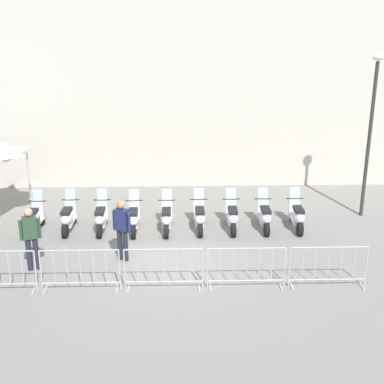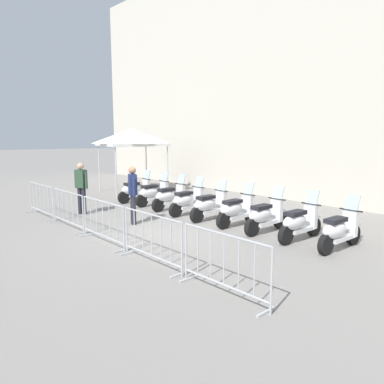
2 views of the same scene
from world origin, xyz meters
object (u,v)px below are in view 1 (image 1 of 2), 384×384
(motorcycle_3, at_px, (134,218))
(motorcycle_5, at_px, (199,217))
(officer_mid_plaza, at_px, (122,227))
(motorcycle_2, at_px, (101,218))
(street_lamp, at_px, (371,121))
(motorcycle_4, at_px, (167,218))
(barrier_segment_3, at_px, (246,268))
(barrier_segment_1, at_px, (80,270))
(motorcycle_6, at_px, (232,217))
(barrier_segment_4, at_px, (328,267))
(officer_near_row_end, at_px, (31,235))
(motorcycle_1, at_px, (68,218))
(motorcycle_0, at_px, (34,219))
(motorcycle_8, at_px, (297,216))
(barrier_segment_2, at_px, (164,269))
(motorcycle_7, at_px, (265,216))

(motorcycle_3, distance_m, motorcycle_5, 2.08)
(motorcycle_5, height_order, officer_mid_plaza, officer_mid_plaza)
(motorcycle_2, height_order, officer_mid_plaza, officer_mid_plaza)
(officer_mid_plaza, bearing_deg, street_lamp, 34.85)
(motorcycle_3, relative_size, motorcycle_4, 0.99)
(barrier_segment_3, bearing_deg, barrier_segment_1, -168.10)
(motorcycle_3, height_order, motorcycle_6, same)
(barrier_segment_1, relative_size, barrier_segment_4, 1.00)
(motorcycle_2, distance_m, officer_near_row_end, 3.05)
(street_lamp, distance_m, officer_near_row_end, 11.15)
(motorcycle_1, xyz_separation_m, motorcycle_5, (4.09, 0.78, 0.00))
(officer_near_row_end, bearing_deg, motorcycle_6, 36.98)
(motorcycle_2, distance_m, barrier_segment_3, 5.59)
(motorcycle_0, bearing_deg, motorcycle_8, 12.11)
(barrier_segment_1, height_order, street_lamp, street_lamp)
(motorcycle_5, xyz_separation_m, barrier_segment_2, (-0.25, -3.89, 0.07))
(motorcycle_5, bearing_deg, barrier_segment_4, -39.43)
(motorcycle_0, relative_size, barrier_segment_2, 0.90)
(motorcycle_6, xyz_separation_m, barrier_segment_3, (0.71, -3.68, 0.07))
(barrier_segment_3, xyz_separation_m, officer_near_row_end, (-5.63, -0.02, 0.46))
(barrier_segment_1, bearing_deg, motorcycle_7, 48.04)
(motorcycle_2, relative_size, street_lamp, 0.32)
(motorcycle_3, relative_size, street_lamp, 0.32)
(motorcycle_4, bearing_deg, motorcycle_6, 13.25)
(barrier_segment_4, bearing_deg, motorcycle_2, 160.17)
(street_lamp, bearing_deg, barrier_segment_4, -106.28)
(motorcycle_5, height_order, street_lamp, street_lamp)
(motorcycle_5, relative_size, barrier_segment_2, 0.90)
(motorcycle_6, distance_m, motorcycle_8, 2.08)
(motorcycle_2, relative_size, motorcycle_3, 1.00)
(motorcycle_5, relative_size, motorcycle_8, 1.00)
(motorcycle_8, relative_size, officer_near_row_end, 0.99)
(motorcycle_3, bearing_deg, motorcycle_6, 12.81)
(motorcycle_1, height_order, motorcycle_6, same)
(motorcycle_0, relative_size, motorcycle_6, 1.00)
(motorcycle_8, height_order, barrier_segment_4, motorcycle_8)
(motorcycle_5, xyz_separation_m, officer_mid_plaza, (-1.73, -2.52, 0.53))
(motorcycle_2, xyz_separation_m, motorcycle_6, (4.08, 0.82, 0.00))
(officer_near_row_end, bearing_deg, barrier_segment_3, 0.24)
(barrier_segment_2, height_order, barrier_segment_4, same)
(motorcycle_3, distance_m, barrier_segment_2, 3.84)
(street_lamp, xyz_separation_m, officer_near_row_end, (-9.20, -5.87, -2.31))
(motorcycle_6, height_order, barrier_segment_2, motorcycle_6)
(barrier_segment_1, bearing_deg, street_lamp, 41.61)
(motorcycle_0, distance_m, street_lamp, 11.32)
(motorcycle_4, xyz_separation_m, barrier_segment_1, (-1.22, -4.04, 0.07))
(motorcycle_5, bearing_deg, motorcycle_4, -165.18)
(motorcycle_6, distance_m, street_lamp, 5.57)
(motorcycle_1, relative_size, barrier_segment_1, 0.90)
(motorcycle_0, xyz_separation_m, motorcycle_5, (5.10, 1.10, 0.00))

